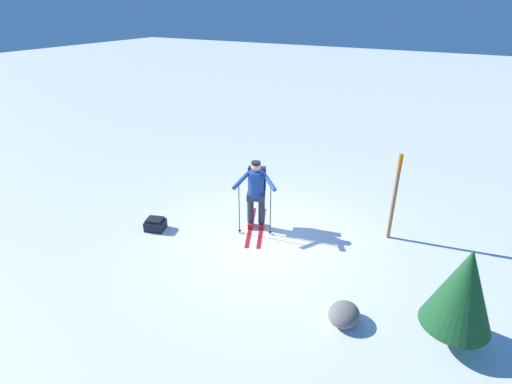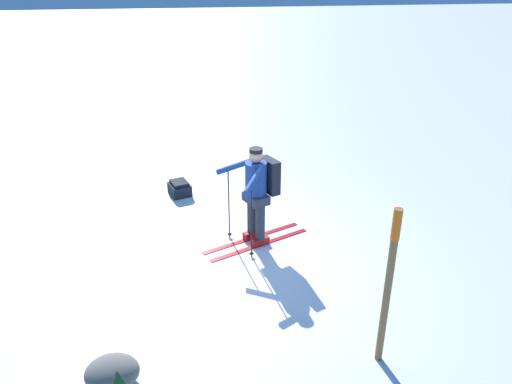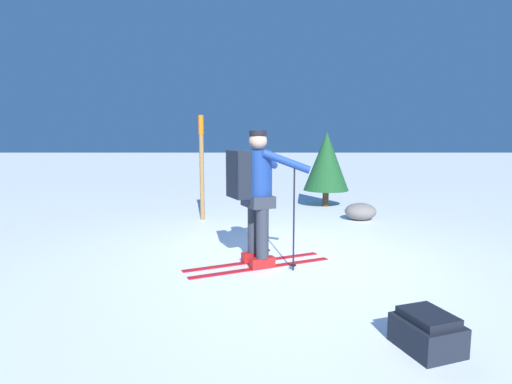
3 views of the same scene
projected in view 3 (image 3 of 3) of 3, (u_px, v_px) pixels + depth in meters
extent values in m
plane|color=white|center=(280.00, 256.00, 5.27)|extent=(80.00, 80.00, 0.00)
cube|color=red|center=(252.00, 262.00, 5.01)|extent=(1.70, 0.83, 0.01)
cube|color=red|center=(252.00, 257.00, 5.00)|extent=(0.32, 0.22, 0.12)
cylinder|color=#2D333D|center=(252.00, 226.00, 4.95)|extent=(0.15, 0.15, 0.67)
cube|color=red|center=(260.00, 268.00, 4.78)|extent=(1.70, 0.83, 0.01)
cube|color=red|center=(260.00, 262.00, 4.77)|extent=(0.32, 0.22, 0.12)
cylinder|color=#2D333D|center=(260.00, 230.00, 4.72)|extent=(0.15, 0.15, 0.67)
cube|color=#2D333D|center=(256.00, 201.00, 4.79)|extent=(0.43, 0.49, 0.14)
cylinder|color=navy|center=(256.00, 176.00, 4.75)|extent=(0.34, 0.34, 0.61)
sphere|color=tan|center=(256.00, 141.00, 4.70)|extent=(0.21, 0.21, 0.21)
cylinder|color=black|center=(256.00, 133.00, 4.69)|extent=(0.20, 0.20, 0.06)
cube|color=black|center=(236.00, 174.00, 4.65)|extent=(0.31, 0.43, 0.55)
cylinder|color=black|center=(266.00, 209.00, 5.25)|extent=(0.02, 0.02, 1.25)
cylinder|color=black|center=(266.00, 250.00, 5.33)|extent=(0.07, 0.07, 0.01)
cylinder|color=navy|center=(262.00, 159.00, 5.09)|extent=(0.39, 0.51, 0.27)
cylinder|color=black|center=(292.00, 218.00, 4.62)|extent=(0.02, 0.02, 1.25)
cylinder|color=black|center=(291.00, 265.00, 4.70)|extent=(0.07, 0.07, 0.01)
cylinder|color=navy|center=(285.00, 162.00, 4.55)|extent=(0.56, 0.16, 0.27)
cube|color=black|center=(425.00, 334.00, 2.93)|extent=(0.49, 0.53, 0.22)
cube|color=black|center=(426.00, 316.00, 2.91)|extent=(0.40, 0.44, 0.06)
cylinder|color=olive|center=(200.00, 168.00, 7.54)|extent=(0.08, 0.08, 1.98)
cylinder|color=orange|center=(199.00, 125.00, 7.43)|extent=(0.10, 0.10, 0.36)
ellipsoid|color=slate|center=(358.00, 211.00, 7.62)|extent=(0.59, 0.50, 0.33)
cylinder|color=#4C331E|center=(324.00, 198.00, 9.16)|extent=(0.14, 0.14, 0.37)
cone|color=#194C23|center=(324.00, 161.00, 9.05)|extent=(1.02, 1.02, 1.33)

